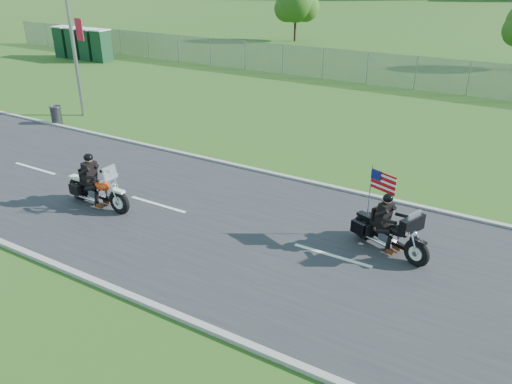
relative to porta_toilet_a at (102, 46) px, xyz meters
The scene contains 13 objects.
ground 27.83m from the porta_toilet_a, 37.69° to the right, with size 420.00×420.00×0.00m, color #2A571B.
road 27.83m from the porta_toilet_a, 37.69° to the right, with size 120.00×8.00×0.04m, color #28282B.
curb_north 25.55m from the porta_toilet_a, 30.48° to the right, with size 120.00×0.18×0.12m, color #9E9B93.
curb_south 30.47m from the porta_toilet_a, 43.74° to the right, with size 120.00×0.18×0.12m, color #9E9B93.
fence 17.26m from the porta_toilet_a, 10.01° to the left, with size 60.00×0.03×2.00m, color gray.
porta_toilet_a is the anchor object (origin of this frame).
porta_toilet_b 1.40m from the porta_toilet_a, behind, with size 1.10×1.10×2.30m, color #10351C.
porta_toilet_c 2.80m from the porta_toilet_a, behind, with size 1.10×1.10×2.30m, color #10351C.
porta_toilet_d 4.20m from the porta_toilet_a, behind, with size 1.10×1.10×2.30m, color #10351C.
tree_fence_mid 18.97m from the porta_toilet_a, 64.72° to the left, with size 3.96×3.69×5.30m.
motorcycle_lead 25.76m from the porta_toilet_a, 44.35° to the right, with size 2.65×0.66×1.78m.
motorcycle_follow 31.55m from the porta_toilet_a, 30.47° to the right, with size 2.36×1.25×2.06m.
trash_can 16.24m from the porta_toilet_a, 51.53° to the right, with size 0.49×0.49×0.85m, color #39393E.
Camera 1 is at (7.96, -10.74, 7.17)m, focal length 35.00 mm.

